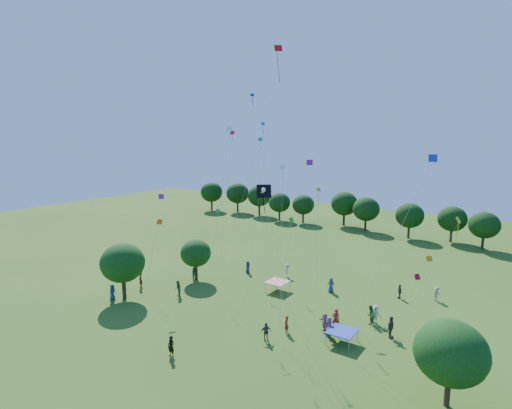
% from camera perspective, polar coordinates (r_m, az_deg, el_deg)
% --- Properties ---
extents(ground, '(160.00, 160.00, 0.00)m').
position_cam_1_polar(ground, '(30.85, -16.40, -24.43)').
color(ground, '#3D631D').
extents(near_tree_west, '(4.63, 4.63, 6.06)m').
position_cam_1_polar(near_tree_west, '(44.90, -18.52, -7.91)').
color(near_tree_west, '#422B19').
rests_on(near_tree_west, ground).
extents(near_tree_north, '(3.68, 3.68, 4.99)m').
position_cam_1_polar(near_tree_north, '(48.87, -8.61, -6.88)').
color(near_tree_north, '#422B19').
rests_on(near_tree_north, ground).
extents(near_tree_east, '(4.54, 4.54, 5.73)m').
position_cam_1_polar(near_tree_east, '(29.45, 26.06, -18.49)').
color(near_tree_east, '#422B19').
rests_on(near_tree_east, ground).
extents(treeline, '(88.01, 8.77, 6.77)m').
position_cam_1_polar(treeline, '(75.57, 16.96, -0.75)').
color(treeline, '#422B19').
rests_on(treeline, ground).
extents(tent_red_stripe, '(2.20, 2.20, 1.10)m').
position_cam_1_polar(tent_red_stripe, '(45.64, 3.06, -11.01)').
color(tent_red_stripe, red).
rests_on(tent_red_stripe, ground).
extents(tent_blue, '(2.20, 2.20, 1.10)m').
position_cam_1_polar(tent_blue, '(35.73, 12.19, -17.31)').
color(tent_blue, '#1C3CBA').
rests_on(tent_blue, ground).
extents(man_in_black, '(0.66, 0.44, 1.72)m').
position_cam_1_polar(man_in_black, '(33.91, -12.03, -19.20)').
color(man_in_black, black).
rests_on(man_in_black, ground).
extents(crowd_person_0, '(0.88, 0.66, 1.58)m').
position_cam_1_polar(crowd_person_0, '(51.29, -1.18, -8.94)').
color(crowd_person_0, navy).
rests_on(crowd_person_0, ground).
extents(crowd_person_1, '(0.84, 0.81, 1.91)m').
position_cam_1_polar(crowd_person_1, '(37.99, 11.32, -15.72)').
color(crowd_person_1, maroon).
rests_on(crowd_person_1, ground).
extents(crowd_person_2, '(0.85, 0.84, 1.57)m').
position_cam_1_polar(crowd_person_2, '(49.60, -8.80, -9.72)').
color(crowd_person_2, '#295C27').
rests_on(crowd_person_2, ground).
extents(crowd_person_3, '(1.15, 0.55, 1.73)m').
position_cam_1_polar(crowd_person_3, '(39.96, 16.73, -14.78)').
color(crowd_person_3, '#BCB996').
rests_on(crowd_person_3, ground).
extents(crowd_person_4, '(0.84, 0.98, 1.54)m').
position_cam_1_polar(crowd_person_4, '(46.36, 19.82, -11.61)').
color(crowd_person_4, '#392F2D').
rests_on(crowd_person_4, ground).
extents(crowd_person_5, '(1.26, 1.73, 1.76)m').
position_cam_1_polar(crowd_person_5, '(36.66, 10.35, -16.79)').
color(crowd_person_5, '#A862A5').
rests_on(crowd_person_5, ground).
extents(crowd_person_6, '(0.92, 0.72, 1.66)m').
position_cam_1_polar(crowd_person_6, '(46.11, 10.67, -11.23)').
color(crowd_person_6, navy).
rests_on(crowd_person_6, ground).
extents(crowd_person_7, '(0.77, 0.80, 1.82)m').
position_cam_1_polar(crowd_person_7, '(48.44, -16.17, -10.32)').
color(crowd_person_7, maroon).
rests_on(crowd_person_7, ground).
extents(crowd_person_8, '(0.57, 0.92, 1.78)m').
position_cam_1_polar(crowd_person_8, '(39.67, 15.99, -14.89)').
color(crowd_person_8, '#2B5F29').
rests_on(crowd_person_8, ground).
extents(crowd_person_9, '(1.02, 1.18, 1.67)m').
position_cam_1_polar(crowd_person_9, '(50.09, 4.51, -9.38)').
color(crowd_person_9, beige).
rests_on(crowd_person_9, ground).
extents(crowd_person_10, '(0.66, 1.18, 1.92)m').
position_cam_1_polar(crowd_person_10, '(37.69, 18.70, -16.26)').
color(crowd_person_10, '#453837').
rests_on(crowd_person_10, ground).
extents(crowd_person_11, '(1.55, 1.54, 1.73)m').
position_cam_1_polar(crowd_person_11, '(37.29, 9.76, -16.33)').
color(crowd_person_11, '#965777').
rests_on(crowd_person_11, ground).
extents(crowd_person_12, '(0.63, 0.90, 1.65)m').
position_cam_1_polar(crowd_person_12, '(46.00, -19.83, -11.70)').
color(crowd_person_12, navy).
rests_on(crowd_person_12, ground).
extents(crowd_person_13, '(0.45, 0.64, 1.59)m').
position_cam_1_polar(crowd_person_13, '(36.81, 4.36, -16.69)').
color(crowd_person_13, maroon).
rests_on(crowd_person_13, ground).
extents(crowd_person_14, '(0.95, 0.94, 1.76)m').
position_cam_1_polar(crowd_person_14, '(44.95, -11.10, -11.73)').
color(crowd_person_14, '#2D5F28').
rests_on(crowd_person_14, ground).
extents(crowd_person_15, '(0.93, 1.09, 1.54)m').
position_cam_1_polar(crowd_person_15, '(47.13, 24.39, -11.56)').
color(crowd_person_15, '#A39183').
rests_on(crowd_person_15, ground).
extents(crowd_person_16, '(0.92, 1.01, 1.61)m').
position_cam_1_polar(crowd_person_16, '(35.46, 1.42, -17.73)').
color(crowd_person_16, '#433E35').
rests_on(crowd_person_16, ground).
extents(pirate_kite, '(4.64, 1.65, 11.71)m').
position_cam_1_polar(pirate_kite, '(34.51, 1.17, 1.68)').
color(pirate_kite, black).
extents(red_high_kite, '(1.41, 7.74, 25.24)m').
position_cam_1_polar(red_high_kite, '(42.59, 2.46, 15.78)').
color(red_high_kite, red).
extents(small_kite_0, '(4.03, 7.80, 16.69)m').
position_cam_1_polar(small_kite_0, '(54.80, -3.73, 6.68)').
color(small_kite_0, '#F20E3A').
extents(small_kite_1, '(6.46, 4.05, 8.83)m').
position_cam_1_polar(small_kite_1, '(28.22, 19.75, -11.28)').
color(small_kite_1, orange).
extents(small_kite_2, '(1.30, 2.49, 10.89)m').
position_cam_1_polar(small_kite_2, '(40.49, 8.84, -1.04)').
color(small_kite_2, gold).
extents(small_kite_3, '(0.32, 2.12, 9.11)m').
position_cam_1_polar(small_kite_3, '(33.81, 4.69, -5.56)').
color(small_kite_3, green).
extents(small_kite_4, '(0.48, 3.55, 20.38)m').
position_cam_1_polar(small_kite_4, '(44.57, 0.13, 7.43)').
color(small_kite_4, '#1413C6').
extents(small_kite_5, '(0.80, 2.36, 9.57)m').
position_cam_1_polar(small_kite_5, '(45.47, -13.67, -0.69)').
color(small_kite_5, purple).
extents(small_kite_6, '(1.96, 3.16, 13.43)m').
position_cam_1_polar(small_kite_6, '(34.21, 3.73, -0.48)').
color(small_kite_6, silver).
extents(small_kite_7, '(0.63, 8.51, 15.75)m').
position_cam_1_polar(small_kite_7, '(53.03, -0.52, 5.50)').
color(small_kite_7, '#0B85AA').
extents(small_kite_8, '(1.11, 1.44, 4.05)m').
position_cam_1_polar(small_kite_8, '(38.08, 21.94, -10.03)').
color(small_kite_8, '#B90A1F').
extents(small_kite_9, '(0.74, 2.77, 6.62)m').
position_cam_1_polar(small_kite_9, '(46.24, -13.82, -3.33)').
color(small_kite_9, '#FF510D').
extents(small_kite_10, '(3.58, 1.36, 9.07)m').
position_cam_1_polar(small_kite_10, '(38.28, 26.12, -3.85)').
color(small_kite_10, '#B7DB13').
extents(small_kite_11, '(2.95, 1.68, 7.93)m').
position_cam_1_polar(small_kite_11, '(45.17, -5.74, -2.66)').
color(small_kite_11, '#167D3C').
extents(small_kite_12, '(5.41, 1.96, 14.60)m').
position_cam_1_polar(small_kite_12, '(30.78, 21.50, 0.51)').
color(small_kite_12, '#1134B1').
extents(small_kite_13, '(2.56, 2.04, 13.36)m').
position_cam_1_polar(small_kite_13, '(44.15, 7.83, 3.31)').
color(small_kite_13, '#881682').
extents(small_kite_14, '(3.04, 0.82, 17.02)m').
position_cam_1_polar(small_kite_14, '(45.25, -4.30, 7.02)').
color(small_kite_14, white).
extents(small_kite_15, '(2.02, 4.39, 17.33)m').
position_cam_1_polar(small_kite_15, '(43.28, 1.30, 4.64)').
color(small_kite_15, '#0B92B3').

